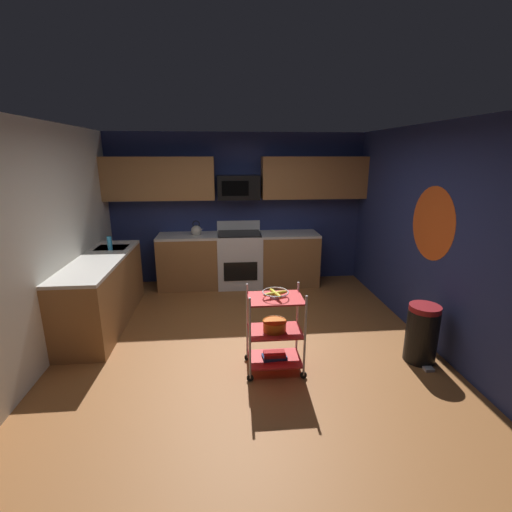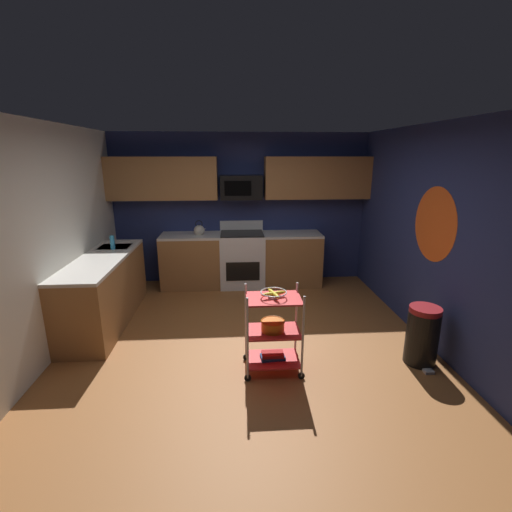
# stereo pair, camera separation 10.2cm
# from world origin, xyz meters

# --- Properties ---
(floor) EXTENTS (4.40, 4.80, 0.04)m
(floor) POSITION_xyz_m (0.00, 0.00, -0.02)
(floor) COLOR #995B2D
(floor) RESTS_ON ground
(wall_back) EXTENTS (4.52, 0.06, 2.60)m
(wall_back) POSITION_xyz_m (0.00, 2.43, 1.30)
(wall_back) COLOR navy
(wall_back) RESTS_ON ground
(wall_left) EXTENTS (0.06, 4.80, 2.60)m
(wall_left) POSITION_xyz_m (-2.23, 0.00, 1.30)
(wall_left) COLOR silver
(wall_left) RESTS_ON ground
(wall_right) EXTENTS (0.06, 4.80, 2.60)m
(wall_right) POSITION_xyz_m (2.23, 0.00, 1.30)
(wall_right) COLOR navy
(wall_right) RESTS_ON ground
(wall_flower_decal) EXTENTS (0.00, 0.88, 0.88)m
(wall_flower_decal) POSITION_xyz_m (2.20, 0.03, 1.45)
(wall_flower_decal) COLOR #E5591E
(counter_run) EXTENTS (3.58, 2.68, 0.92)m
(counter_run) POSITION_xyz_m (-0.83, 1.52, 0.46)
(counter_run) COLOR #9E6B3D
(counter_run) RESTS_ON ground
(oven_range) EXTENTS (0.76, 0.65, 1.10)m
(oven_range) POSITION_xyz_m (0.01, 2.10, 0.48)
(oven_range) COLOR white
(oven_range) RESTS_ON ground
(upper_cabinets) EXTENTS (4.40, 0.33, 0.70)m
(upper_cabinets) POSITION_xyz_m (-0.00, 2.23, 1.85)
(upper_cabinets) COLOR #9E6B3D
(microwave) EXTENTS (0.70, 0.39, 0.40)m
(microwave) POSITION_xyz_m (0.01, 2.21, 1.70)
(microwave) COLOR black
(rolling_cart) EXTENTS (0.62, 0.41, 0.91)m
(rolling_cart) POSITION_xyz_m (0.25, -0.56, 0.45)
(rolling_cart) COLOR silver
(rolling_cart) RESTS_ON ground
(fruit_bowl) EXTENTS (0.27, 0.27, 0.07)m
(fruit_bowl) POSITION_xyz_m (0.25, -0.56, 0.88)
(fruit_bowl) COLOR silver
(fruit_bowl) RESTS_ON rolling_cart
(mixing_bowl_large) EXTENTS (0.25, 0.25, 0.11)m
(mixing_bowl_large) POSITION_xyz_m (0.25, -0.56, 0.52)
(mixing_bowl_large) COLOR orange
(mixing_bowl_large) RESTS_ON rolling_cart
(book_stack) EXTENTS (0.27, 0.17, 0.07)m
(book_stack) POSITION_xyz_m (0.25, -0.56, 0.16)
(book_stack) COLOR #1E4C8C
(book_stack) RESTS_ON rolling_cart
(kettle) EXTENTS (0.21, 0.18, 0.26)m
(kettle) POSITION_xyz_m (-0.71, 2.10, 1.00)
(kettle) COLOR beige
(kettle) RESTS_ON counter_run
(dish_soap_bottle) EXTENTS (0.06, 0.06, 0.20)m
(dish_soap_bottle) POSITION_xyz_m (-1.87, 1.19, 1.02)
(dish_soap_bottle) COLOR #2D8CBF
(dish_soap_bottle) RESTS_ON counter_run
(trash_can) EXTENTS (0.34, 0.42, 0.66)m
(trash_can) POSITION_xyz_m (1.90, -0.53, 0.33)
(trash_can) COLOR black
(trash_can) RESTS_ON ground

